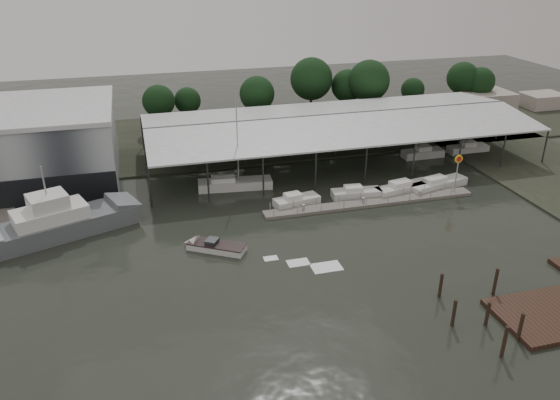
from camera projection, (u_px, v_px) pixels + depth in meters
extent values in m
plane|color=#242921|center=(277.00, 259.00, 57.37)|extent=(200.00, 200.00, 0.00)
cube|color=#323729|center=(215.00, 138.00, 94.15)|extent=(140.00, 30.00, 0.30)
cube|color=#A8AFB3|center=(24.00, 147.00, 74.90)|extent=(24.00, 20.00, 10.00)
cube|color=black|center=(17.00, 195.00, 67.34)|extent=(24.00, 0.30, 4.00)
cube|color=white|center=(17.00, 110.00, 72.73)|extent=(24.50, 20.50, 0.60)
cube|color=#2C3031|center=(337.00, 114.00, 83.16)|extent=(58.00, 0.40, 0.30)
cylinder|color=#2C3031|center=(150.00, 187.00, 67.82)|extent=(0.24, 0.24, 5.50)
cylinder|color=#2C3031|center=(545.00, 147.00, 81.67)|extent=(0.24, 0.24, 5.50)
cylinder|color=#2C3031|center=(142.00, 133.00, 87.99)|extent=(0.24, 0.24, 5.50)
cylinder|color=#2C3031|center=(460.00, 108.00, 101.84)|extent=(0.24, 0.24, 5.50)
cube|color=slate|center=(370.00, 203.00, 69.64)|extent=(28.00, 2.00, 0.40)
cylinder|color=#999D9F|center=(274.00, 213.00, 65.49)|extent=(0.10, 0.10, 1.20)
cylinder|color=#999D9F|center=(457.00, 185.00, 73.28)|extent=(0.10, 0.10, 1.20)
cube|color=#999D9F|center=(363.00, 200.00, 69.19)|extent=(0.30, 0.30, 0.70)
cylinder|color=#999D9F|center=(456.00, 177.00, 71.54)|extent=(0.16, 0.16, 5.00)
cylinder|color=yellow|center=(459.00, 159.00, 70.50)|extent=(1.10, 0.12, 1.10)
cylinder|color=red|center=(459.00, 159.00, 70.44)|extent=(0.70, 0.05, 0.70)
cube|color=#A1978E|center=(484.00, 101.00, 109.12)|extent=(10.00, 8.00, 4.00)
cube|color=#A1978E|center=(542.00, 101.00, 111.56)|extent=(8.00, 6.00, 3.00)
cube|color=#575D61|center=(62.00, 227.00, 62.03)|extent=(17.17, 10.38, 2.40)
cube|color=#575D61|center=(123.00, 203.00, 65.50)|extent=(4.60, 5.45, 1.79)
cube|color=silver|center=(50.00, 215.00, 60.75)|extent=(8.68, 6.50, 1.80)
cube|color=silver|center=(48.00, 201.00, 60.04)|extent=(4.92, 4.61, 1.61)
cylinder|color=#999D9F|center=(44.00, 181.00, 59.04)|extent=(0.18, 0.18, 3.50)
cube|color=silver|center=(235.00, 185.00, 74.21)|extent=(10.20, 3.68, 1.40)
cube|color=silver|center=(223.00, 179.00, 73.61)|extent=(3.37, 2.13, 0.80)
cylinder|color=#999D9F|center=(237.00, 134.00, 71.26)|extent=(0.16, 0.16, 13.35)
cylinder|color=#999D9F|center=(225.00, 176.00, 73.45)|extent=(3.49, 0.50, 0.12)
cube|color=silver|center=(217.00, 247.00, 58.92)|extent=(6.39, 5.03, 0.90)
cone|color=silver|center=(191.00, 243.00, 59.73)|extent=(2.42, 2.54, 2.00)
cube|color=black|center=(216.00, 244.00, 58.76)|extent=(6.42, 5.08, 0.12)
cube|color=#2C3031|center=(212.00, 241.00, 58.78)|extent=(1.76, 1.82, 0.50)
cube|color=white|center=(271.00, 258.00, 57.45)|extent=(2.30, 1.50, 0.04)
cube|color=white|center=(298.00, 263.00, 56.67)|extent=(3.10, 2.00, 0.04)
cube|color=white|center=(326.00, 267.00, 55.88)|extent=(3.90, 2.50, 0.04)
cube|color=silver|center=(297.00, 201.00, 69.32)|extent=(6.18, 3.25, 1.10)
cube|color=silver|center=(293.00, 196.00, 68.87)|extent=(2.32, 1.96, 0.70)
cube|color=silver|center=(357.00, 194.00, 71.49)|extent=(6.72, 2.87, 1.10)
cube|color=silver|center=(353.00, 189.00, 71.03)|extent=(2.44, 1.84, 0.70)
cube|color=silver|center=(403.00, 189.00, 73.04)|extent=(8.37, 3.71, 1.10)
cube|color=silver|center=(400.00, 183.00, 72.59)|extent=(3.09, 2.12, 0.70)
cube|color=silver|center=(438.00, 185.00, 74.27)|extent=(9.24, 4.27, 1.10)
cube|color=silver|center=(435.00, 180.00, 73.81)|extent=(3.43, 2.31, 0.70)
cylinder|color=#302118|center=(487.00, 317.00, 46.90)|extent=(0.32, 0.32, 2.97)
cylinder|color=#302118|center=(520.00, 330.00, 45.04)|extent=(0.32, 0.32, 3.27)
cylinder|color=#302118|center=(454.00, 316.00, 46.82)|extent=(0.32, 0.32, 3.23)
cylinder|color=#302118|center=(440.00, 288.00, 50.77)|extent=(0.32, 0.32, 3.10)
cylinder|color=#302118|center=(495.00, 284.00, 50.99)|extent=(0.32, 0.32, 3.45)
cylinder|color=#302118|center=(504.00, 345.00, 43.09)|extent=(0.32, 0.32, 3.57)
cylinder|color=black|center=(161.00, 121.00, 96.41)|extent=(0.50, 0.50, 4.04)
sphere|color=#153416|center=(159.00, 101.00, 94.89)|extent=(5.65, 5.65, 5.65)
cylinder|color=black|center=(189.00, 117.00, 99.93)|extent=(0.50, 0.50, 3.42)
sphere|color=#153416|center=(188.00, 101.00, 98.65)|extent=(4.78, 4.78, 4.78)
cylinder|color=black|center=(257.00, 116.00, 98.88)|extent=(0.50, 0.50, 4.47)
sphere|color=#153416|center=(257.00, 94.00, 97.20)|extent=(6.26, 6.26, 6.26)
cylinder|color=black|center=(311.00, 105.00, 103.17)|extent=(0.50, 0.50, 5.60)
sphere|color=#153416|center=(311.00, 79.00, 101.07)|extent=(7.84, 7.84, 7.84)
cylinder|color=black|center=(346.00, 106.00, 105.18)|extent=(0.50, 0.50, 4.37)
sphere|color=#153416|center=(347.00, 86.00, 103.54)|extent=(6.12, 6.12, 6.12)
cylinder|color=black|center=(367.00, 107.00, 102.74)|extent=(0.50, 0.50, 5.44)
sphere|color=#153416|center=(369.00, 81.00, 100.69)|extent=(7.62, 7.62, 7.62)
cylinder|color=black|center=(411.00, 104.00, 108.56)|extent=(0.50, 0.50, 3.26)
sphere|color=#153416|center=(413.00, 90.00, 107.34)|extent=(4.57, 4.57, 4.57)
cylinder|color=black|center=(460.00, 98.00, 110.79)|extent=(0.50, 0.50, 4.50)
sphere|color=#153416|center=(463.00, 78.00, 109.10)|extent=(6.30, 6.30, 6.30)
cylinder|color=black|center=(477.00, 100.00, 110.06)|extent=(0.50, 0.50, 4.09)
sphere|color=#153416|center=(480.00, 82.00, 108.53)|extent=(5.72, 5.72, 5.72)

